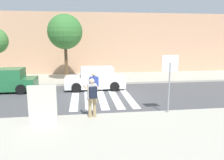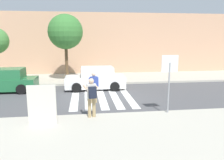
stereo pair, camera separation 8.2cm
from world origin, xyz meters
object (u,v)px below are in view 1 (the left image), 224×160
photographer_with_backpack (92,94)px  parked_car_green (5,81)px  stop_sign (170,71)px  parked_car_white (95,79)px  pedestrian_crossing (94,86)px  street_tree_center (65,32)px  advertising_board (43,105)px

photographer_with_backpack → parked_car_green: photographer_with_backpack is taller
stop_sign → parked_car_white: bearing=117.8°
stop_sign → pedestrian_crossing: 4.24m
street_tree_center → stop_sign: bearing=-57.9°
pedestrian_crossing → street_tree_center: 6.82m
stop_sign → photographer_with_backpack: stop_sign is taller
photographer_with_backpack → pedestrian_crossing: bearing=85.5°
stop_sign → advertising_board: bearing=-172.7°
parked_car_green → street_tree_center: street_tree_center is taller
stop_sign → street_tree_center: (-5.17, 8.25, 1.90)m
advertising_board → stop_sign: bearing=7.3°
photographer_with_backpack → street_tree_center: street_tree_center is taller
pedestrian_crossing → street_tree_center: (-1.87, 5.83, 3.00)m
stop_sign → street_tree_center: bearing=122.1°
parked_car_white → street_tree_center: street_tree_center is taller
street_tree_center → pedestrian_crossing: bearing=-72.2°
photographer_with_backpack → street_tree_center: bearing=101.2°
pedestrian_crossing → parked_car_white: pedestrian_crossing is taller
stop_sign → parked_car_white: 6.62m
street_tree_center → advertising_board: size_ratio=3.25×
stop_sign → photographer_with_backpack: 3.63m
parked_car_white → street_tree_center: (-2.15, 2.51, 3.25)m
stop_sign → parked_car_green: 10.80m
photographer_with_backpack → advertising_board: size_ratio=1.08×
advertising_board → parked_car_green: bearing=119.0°
advertising_board → parked_car_white: bearing=69.0°
stop_sign → parked_car_white: size_ratio=0.65×
parked_car_white → advertising_board: (-2.47, -6.44, 0.21)m
pedestrian_crossing → advertising_board: (-2.18, -3.12, -0.03)m
photographer_with_backpack → parked_car_green: (-5.54, 5.93, -0.44)m
pedestrian_crossing → street_tree_center: street_tree_center is taller
pedestrian_crossing → advertising_board: advertising_board is taller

